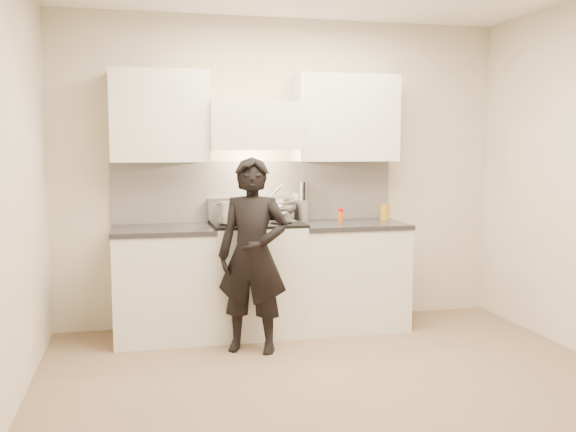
{
  "coord_description": "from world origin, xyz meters",
  "views": [
    {
      "loc": [
        -1.25,
        -3.86,
        1.56
      ],
      "look_at": [
        -0.12,
        1.05,
        1.03
      ],
      "focal_mm": 40.0,
      "sensor_mm": 36.0,
      "label": 1
    }
  ],
  "objects_px": {
    "wok": "(275,206)",
    "person": "(253,255)",
    "utensil_crock": "(302,209)",
    "counter_right": "(350,274)",
    "stove": "(257,277)"
  },
  "relations": [
    {
      "from": "wok",
      "to": "person",
      "type": "height_order",
      "value": "person"
    },
    {
      "from": "stove",
      "to": "counter_right",
      "type": "distance_m",
      "value": 0.83
    },
    {
      "from": "wok",
      "to": "person",
      "type": "distance_m",
      "value": 0.79
    },
    {
      "from": "stove",
      "to": "person",
      "type": "xyz_separation_m",
      "value": [
        -0.12,
        -0.51,
        0.27
      ]
    },
    {
      "from": "counter_right",
      "to": "wok",
      "type": "relative_size",
      "value": 1.99
    },
    {
      "from": "person",
      "to": "utensil_crock",
      "type": "bearing_deg",
      "value": 75.16
    },
    {
      "from": "counter_right",
      "to": "person",
      "type": "height_order",
      "value": "person"
    },
    {
      "from": "person",
      "to": "stove",
      "type": "bearing_deg",
      "value": 99.65
    },
    {
      "from": "counter_right",
      "to": "person",
      "type": "relative_size",
      "value": 0.61
    },
    {
      "from": "utensil_crock",
      "to": "person",
      "type": "relative_size",
      "value": 0.23
    },
    {
      "from": "utensil_crock",
      "to": "person",
      "type": "height_order",
      "value": "person"
    },
    {
      "from": "stove",
      "to": "utensil_crock",
      "type": "distance_m",
      "value": 0.75
    },
    {
      "from": "utensil_crock",
      "to": "counter_right",
      "type": "bearing_deg",
      "value": -31.38
    },
    {
      "from": "stove",
      "to": "wok",
      "type": "relative_size",
      "value": 2.07
    },
    {
      "from": "counter_right",
      "to": "wok",
      "type": "height_order",
      "value": "wok"
    }
  ]
}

